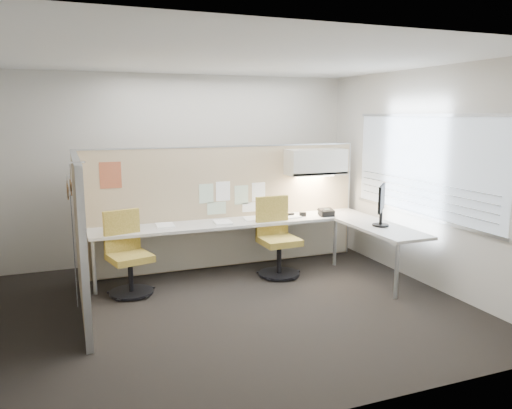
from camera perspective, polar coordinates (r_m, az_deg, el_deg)
name	(u,v)px	position (r m, az deg, el deg)	size (l,w,h in m)	color
floor	(224,309)	(5.90, -3.72, -11.82)	(5.50, 4.50, 0.01)	black
ceiling	(221,57)	(5.50, -4.08, 16.45)	(5.50, 4.50, 0.01)	white
wall_back	(178,168)	(7.69, -8.92, 4.09)	(5.50, 0.02, 2.80)	beige
wall_front	(319,233)	(3.48, 7.26, -3.29)	(5.50, 0.02, 2.80)	beige
wall_right	(424,178)	(6.86, 18.64, 2.94)	(0.02, 4.50, 2.80)	beige
window_pane	(423,166)	(6.83, 18.55, 4.18)	(0.01, 2.80, 1.30)	#9EACB8
partition_back	(226,207)	(7.28, -3.47, -0.32)	(4.10, 0.06, 1.75)	tan
partition_left	(80,237)	(5.87, -19.47, -3.47)	(0.06, 2.20, 1.75)	tan
desk	(262,230)	(7.03, 0.70, -2.97)	(4.00, 2.07, 0.73)	beige
overhead_bin	(316,162)	(7.52, 6.85, 4.85)	(0.90, 0.36, 0.38)	beige
task_light_strip	(315,176)	(7.54, 6.81, 3.26)	(0.60, 0.06, 0.02)	#FFEABF
pinned_papers	(232,197)	(7.25, -2.81, 0.90)	(1.01, 0.00, 0.47)	#8CBF8C
poster	(110,175)	(6.86, -16.30, 3.23)	(0.28, 0.00, 0.35)	#FC571F
chair_left	(128,256)	(6.42, -14.47, -5.74)	(0.58, 0.60, 1.02)	black
chair_right	(277,240)	(6.93, 2.38, -4.04)	(0.56, 0.56, 1.07)	black
monitor	(381,203)	(6.84, 14.15, 0.20)	(0.37, 0.42, 0.55)	black
phone	(326,212)	(7.44, 8.00, -0.91)	(0.23, 0.22, 0.12)	black
stapler	(289,215)	(7.33, 3.84, -1.20)	(0.14, 0.04, 0.05)	black
tape_dispenser	(303,214)	(7.38, 5.36, -1.11)	(0.10, 0.06, 0.06)	black
coat_hook	(70,201)	(4.94, -20.45, 0.34)	(0.18, 0.46, 1.38)	silver
paper_stack_0	(116,229)	(6.69, -15.72, -2.76)	(0.23, 0.30, 0.04)	white
paper_stack_1	(165,225)	(6.82, -10.37, -2.36)	(0.23, 0.30, 0.02)	white
paper_stack_2	(223,223)	(6.86, -3.81, -2.08)	(0.23, 0.30, 0.03)	white
paper_stack_3	(252,219)	(7.15, -0.43, -1.64)	(0.23, 0.30, 0.01)	white
paper_stack_4	(290,216)	(7.32, 3.91, -1.34)	(0.23, 0.30, 0.02)	white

